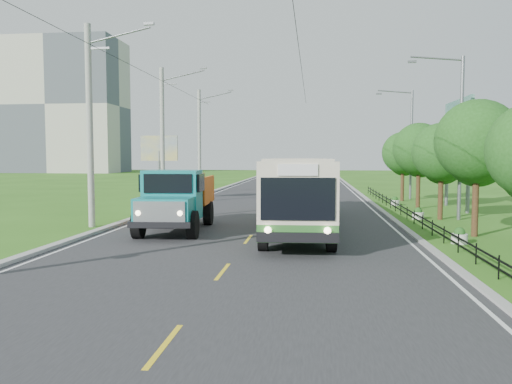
% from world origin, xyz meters
% --- Properties ---
extents(ground, '(240.00, 240.00, 0.00)m').
position_xyz_m(ground, '(0.00, 0.00, 0.00)').
color(ground, '#2E6117').
rests_on(ground, ground).
extents(road, '(14.00, 120.00, 0.02)m').
position_xyz_m(road, '(0.00, 20.00, 0.01)').
color(road, '#28282B').
rests_on(road, ground).
extents(curb_left, '(0.40, 120.00, 0.15)m').
position_xyz_m(curb_left, '(-7.20, 20.00, 0.07)').
color(curb_left, '#9E9E99').
rests_on(curb_left, ground).
extents(curb_right, '(0.30, 120.00, 0.10)m').
position_xyz_m(curb_right, '(7.15, 20.00, 0.05)').
color(curb_right, '#9E9E99').
rests_on(curb_right, ground).
extents(edge_line_left, '(0.12, 120.00, 0.00)m').
position_xyz_m(edge_line_left, '(-6.65, 20.00, 0.02)').
color(edge_line_left, silver).
rests_on(edge_line_left, road).
extents(edge_line_right, '(0.12, 120.00, 0.00)m').
position_xyz_m(edge_line_right, '(6.65, 20.00, 0.02)').
color(edge_line_right, silver).
rests_on(edge_line_right, road).
extents(centre_dash, '(0.12, 2.20, 0.00)m').
position_xyz_m(centre_dash, '(0.00, 0.00, 0.02)').
color(centre_dash, yellow).
rests_on(centre_dash, road).
extents(railing_right, '(0.04, 40.00, 0.60)m').
position_xyz_m(railing_right, '(8.00, 14.00, 0.30)').
color(railing_right, black).
rests_on(railing_right, ground).
extents(pole_near, '(3.51, 0.32, 10.00)m').
position_xyz_m(pole_near, '(-8.26, 9.00, 5.09)').
color(pole_near, gray).
rests_on(pole_near, ground).
extents(pole_mid, '(3.51, 0.32, 10.00)m').
position_xyz_m(pole_mid, '(-8.26, 21.00, 5.09)').
color(pole_mid, gray).
rests_on(pole_mid, ground).
extents(pole_far, '(3.51, 0.32, 10.00)m').
position_xyz_m(pole_far, '(-8.26, 33.00, 5.09)').
color(pole_far, gray).
rests_on(pole_far, ground).
extents(tree_third, '(3.60, 3.62, 6.00)m').
position_xyz_m(tree_third, '(9.86, 8.14, 3.99)').
color(tree_third, '#382314').
rests_on(tree_third, ground).
extents(tree_fourth, '(3.24, 3.31, 5.40)m').
position_xyz_m(tree_fourth, '(9.86, 14.14, 3.59)').
color(tree_fourth, '#382314').
rests_on(tree_fourth, ground).
extents(tree_fifth, '(3.48, 3.52, 5.80)m').
position_xyz_m(tree_fifth, '(9.86, 20.14, 3.85)').
color(tree_fifth, '#382314').
rests_on(tree_fifth, ground).
extents(tree_back, '(3.30, 3.36, 5.50)m').
position_xyz_m(tree_back, '(9.86, 26.14, 3.65)').
color(tree_back, '#382314').
rests_on(tree_back, ground).
extents(streetlight_mid, '(3.02, 0.20, 9.07)m').
position_xyz_m(streetlight_mid, '(10.64, 14.00, 4.90)').
color(streetlight_mid, slate).
rests_on(streetlight_mid, ground).
extents(streetlight_far, '(3.02, 0.20, 9.07)m').
position_xyz_m(streetlight_far, '(10.64, 28.00, 4.90)').
color(streetlight_far, slate).
rests_on(streetlight_far, ground).
extents(planter_near, '(0.64, 0.64, 0.67)m').
position_xyz_m(planter_near, '(8.60, 6.00, 0.29)').
color(planter_near, silver).
rests_on(planter_near, ground).
extents(planter_mid, '(0.64, 0.64, 0.67)m').
position_xyz_m(planter_mid, '(8.60, 14.00, 0.29)').
color(planter_mid, silver).
rests_on(planter_mid, ground).
extents(planter_far, '(0.64, 0.64, 0.67)m').
position_xyz_m(planter_far, '(8.60, 22.00, 0.29)').
color(planter_far, silver).
rests_on(planter_far, ground).
extents(billboard_left, '(3.00, 0.20, 5.20)m').
position_xyz_m(billboard_left, '(-9.50, 24.00, 3.87)').
color(billboard_left, slate).
rests_on(billboard_left, ground).
extents(billboard_right, '(0.24, 6.00, 7.30)m').
position_xyz_m(billboard_right, '(12.30, 20.00, 5.34)').
color(billboard_right, slate).
rests_on(billboard_right, ground).
extents(apartment_near, '(28.00, 14.00, 30.00)m').
position_xyz_m(apartment_near, '(-55.00, 95.00, 15.00)').
color(apartment_near, '#B7B2A3').
rests_on(apartment_near, ground).
extents(apartment_far, '(24.00, 14.00, 26.00)m').
position_xyz_m(apartment_far, '(-80.00, 120.00, 13.00)').
color(apartment_far, '#B7B2A3').
rests_on(apartment_far, ground).
extents(bus, '(3.49, 17.40, 3.34)m').
position_xyz_m(bus, '(1.86, 10.64, 2.01)').
color(bus, '#2E6B2A').
rests_on(bus, ground).
extents(dump_truck, '(3.07, 7.05, 2.90)m').
position_xyz_m(dump_truck, '(-3.67, 8.16, 1.64)').
color(dump_truck, teal).
rests_on(dump_truck, ground).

